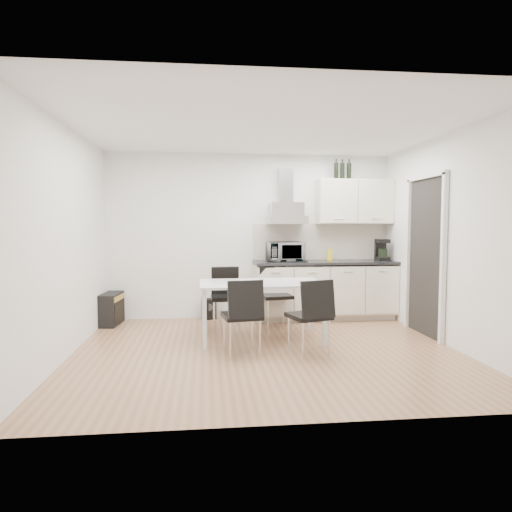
{
  "coord_description": "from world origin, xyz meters",
  "views": [
    {
      "loc": [
        -0.71,
        -5.26,
        1.5
      ],
      "look_at": [
        -0.08,
        0.36,
        1.1
      ],
      "focal_mm": 32.0,
      "sensor_mm": 36.0,
      "label": 1
    }
  ],
  "objects_px": {
    "kitchenette": "(326,266)",
    "chair_near_left": "(242,317)",
    "dining_table": "(261,288)",
    "guitar_amp": "(111,309)",
    "floor_speaker": "(209,309)",
    "chair_far_left": "(226,299)",
    "chair_near_right": "(309,317)",
    "chair_far_right": "(276,297)"
  },
  "relations": [
    {
      "from": "chair_far_left",
      "to": "floor_speaker",
      "type": "xyz_separation_m",
      "value": [
        -0.24,
        0.73,
        -0.28
      ]
    },
    {
      "from": "chair_far_left",
      "to": "guitar_amp",
      "type": "distance_m",
      "value": 1.77
    },
    {
      "from": "chair_far_left",
      "to": "guitar_amp",
      "type": "xyz_separation_m",
      "value": [
        -1.69,
        0.48,
        -0.2
      ]
    },
    {
      "from": "chair_far_right",
      "to": "chair_near_right",
      "type": "xyz_separation_m",
      "value": [
        0.15,
        -1.46,
        0.0
      ]
    },
    {
      "from": "kitchenette",
      "to": "dining_table",
      "type": "bearing_deg",
      "value": -134.47
    },
    {
      "from": "kitchenette",
      "to": "floor_speaker",
      "type": "relative_size",
      "value": 7.86
    },
    {
      "from": "kitchenette",
      "to": "chair_near_left",
      "type": "xyz_separation_m",
      "value": [
        -1.49,
        -1.86,
        -0.39
      ]
    },
    {
      "from": "dining_table",
      "to": "guitar_amp",
      "type": "xyz_separation_m",
      "value": [
        -2.11,
        1.12,
        -0.44
      ]
    },
    {
      "from": "kitchenette",
      "to": "chair_far_left",
      "type": "height_order",
      "value": "kitchenette"
    },
    {
      "from": "guitar_amp",
      "to": "dining_table",
      "type": "bearing_deg",
      "value": -22.3
    },
    {
      "from": "dining_table",
      "to": "chair_far_right",
      "type": "bearing_deg",
      "value": 66.0
    },
    {
      "from": "kitchenette",
      "to": "chair_near_right",
      "type": "distance_m",
      "value": 2.12
    },
    {
      "from": "dining_table",
      "to": "chair_far_right",
      "type": "distance_m",
      "value": 0.81
    },
    {
      "from": "chair_far_left",
      "to": "chair_near_right",
      "type": "xyz_separation_m",
      "value": [
        0.88,
        -1.39,
        0.0
      ]
    },
    {
      "from": "chair_near_left",
      "to": "floor_speaker",
      "type": "bearing_deg",
      "value": 90.88
    },
    {
      "from": "chair_far_left",
      "to": "floor_speaker",
      "type": "height_order",
      "value": "chair_far_left"
    },
    {
      "from": "kitchenette",
      "to": "chair_far_right",
      "type": "distance_m",
      "value": 1.08
    },
    {
      "from": "kitchenette",
      "to": "dining_table",
      "type": "relative_size",
      "value": 1.59
    },
    {
      "from": "kitchenette",
      "to": "guitar_amp",
      "type": "height_order",
      "value": "kitchenette"
    },
    {
      "from": "dining_table",
      "to": "guitar_amp",
      "type": "height_order",
      "value": "dining_table"
    },
    {
      "from": "chair_far_right",
      "to": "chair_near_right",
      "type": "distance_m",
      "value": 1.47
    },
    {
      "from": "kitchenette",
      "to": "guitar_amp",
      "type": "relative_size",
      "value": 4.3
    },
    {
      "from": "guitar_amp",
      "to": "chair_near_right",
      "type": "bearing_deg",
      "value": -30.36
    },
    {
      "from": "chair_far_right",
      "to": "floor_speaker",
      "type": "relative_size",
      "value": 2.74
    },
    {
      "from": "floor_speaker",
      "to": "guitar_amp",
      "type": "bearing_deg",
      "value": 171.75
    },
    {
      "from": "chair_near_right",
      "to": "guitar_amp",
      "type": "bearing_deg",
      "value": 126.98
    },
    {
      "from": "dining_table",
      "to": "chair_far_left",
      "type": "bearing_deg",
      "value": 122.68
    },
    {
      "from": "chair_near_right",
      "to": "floor_speaker",
      "type": "bearing_deg",
      "value": 100.88
    },
    {
      "from": "chair_near_left",
      "to": "dining_table",
      "type": "bearing_deg",
      "value": 55.99
    },
    {
      "from": "kitchenette",
      "to": "chair_far_right",
      "type": "height_order",
      "value": "kitchenette"
    },
    {
      "from": "chair_near_right",
      "to": "chair_far_right",
      "type": "bearing_deg",
      "value": 78.99
    },
    {
      "from": "chair_far_right",
      "to": "chair_near_left",
      "type": "height_order",
      "value": "same"
    },
    {
      "from": "guitar_amp",
      "to": "chair_far_left",
      "type": "bearing_deg",
      "value": -10.32
    },
    {
      "from": "chair_near_right",
      "to": "floor_speaker",
      "type": "distance_m",
      "value": 2.41
    },
    {
      "from": "chair_near_right",
      "to": "floor_speaker",
      "type": "xyz_separation_m",
      "value": [
        -1.12,
        2.12,
        -0.28
      ]
    },
    {
      "from": "chair_far_left",
      "to": "chair_near_right",
      "type": "relative_size",
      "value": 1.0
    },
    {
      "from": "kitchenette",
      "to": "chair_near_left",
      "type": "bearing_deg",
      "value": -128.62
    },
    {
      "from": "kitchenette",
      "to": "chair_far_right",
      "type": "relative_size",
      "value": 2.86
    },
    {
      "from": "chair_near_left",
      "to": "floor_speaker",
      "type": "relative_size",
      "value": 2.74
    },
    {
      "from": "floor_speaker",
      "to": "chair_near_right",
      "type": "bearing_deg",
      "value": -80.2
    },
    {
      "from": "kitchenette",
      "to": "chair_far_left",
      "type": "xyz_separation_m",
      "value": [
        -1.61,
        -0.57,
        -0.39
      ]
    },
    {
      "from": "floor_speaker",
      "to": "kitchenette",
      "type": "bearing_deg",
      "value": -23.15
    }
  ]
}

